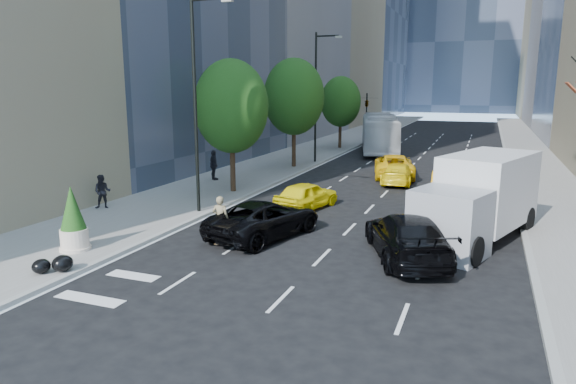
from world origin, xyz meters
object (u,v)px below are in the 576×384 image
at_px(black_sedan_lincoln, 265,219).
at_px(box_truck, 479,198).
at_px(skateboarder, 221,222).
at_px(black_sedan_mercedes, 407,236).
at_px(city_bus, 379,133).
at_px(planter_shrub, 73,220).

height_order(black_sedan_lincoln, box_truck, box_truck).
distance_m(skateboarder, black_sedan_mercedes, 7.10).
distance_m(city_bus, planter_shrub, 34.58).
xyz_separation_m(box_truck, planter_shrub, (-13.77, -7.19, -0.43)).
bearing_deg(city_bus, skateboarder, -103.49).
xyz_separation_m(skateboarder, black_sedan_mercedes, (7.05, 0.86, -0.08)).
bearing_deg(city_bus, black_sedan_mercedes, -90.44).
bearing_deg(skateboarder, city_bus, -99.74).
relative_size(black_sedan_mercedes, box_truck, 0.75).
xyz_separation_m(black_sedan_mercedes, box_truck, (2.29, 3.30, 0.91)).
height_order(skateboarder, black_sedan_mercedes, skateboarder).
bearing_deg(box_truck, black_sedan_lincoln, -141.81).
xyz_separation_m(black_sedan_mercedes, planter_shrub, (-11.48, -3.89, 0.47)).
relative_size(box_truck, planter_shrub, 3.13).
height_order(skateboarder, box_truck, box_truck).
relative_size(city_bus, box_truck, 1.69).
distance_m(black_sedan_mercedes, planter_shrub, 12.13).
xyz_separation_m(black_sedan_lincoln, city_bus, (-1.20, 29.73, 1.02)).
xyz_separation_m(black_sedan_mercedes, city_bus, (-7.05, 30.40, 0.96)).
bearing_deg(black_sedan_lincoln, skateboarder, 67.72).
distance_m(skateboarder, city_bus, 31.27).
bearing_deg(box_truck, black_sedan_mercedes, -104.49).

